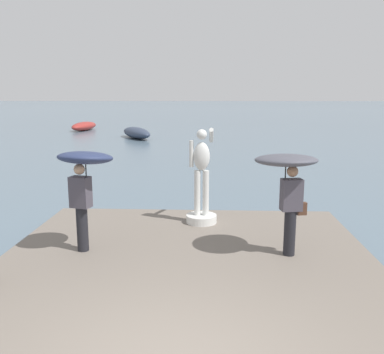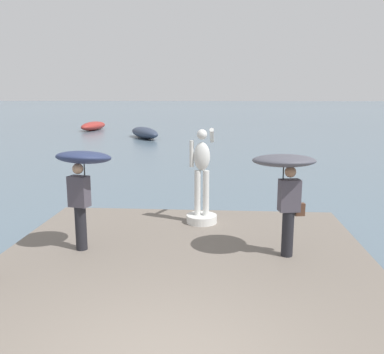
{
  "view_description": "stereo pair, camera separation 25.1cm",
  "coord_description": "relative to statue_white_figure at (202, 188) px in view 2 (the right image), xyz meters",
  "views": [
    {
      "loc": [
        0.43,
        -4.04,
        3.41
      ],
      "look_at": [
        0.0,
        5.39,
        1.55
      ],
      "focal_mm": 39.08,
      "sensor_mm": 36.0,
      "label": 1
    },
    {
      "loc": [
        0.68,
        -4.03,
        3.41
      ],
      "look_at": [
        0.0,
        5.39,
        1.55
      ],
      "focal_mm": 39.08,
      "sensor_mm": 36.0,
      "label": 2
    }
  ],
  "objects": [
    {
      "name": "onlooker_left",
      "position": [
        -2.19,
        -1.94,
        0.74
      ],
      "size": [
        1.29,
        1.3,
        2.03
      ],
      "color": "black",
      "rests_on": "pier"
    },
    {
      "name": "pier",
      "position": [
        -0.22,
        -3.75,
        -1.04
      ],
      "size": [
        7.09,
        9.69,
        0.4
      ],
      "primitive_type": "cube",
      "color": "#70665B",
      "rests_on": "ground"
    },
    {
      "name": "statue_white_figure",
      "position": [
        0.0,
        0.0,
        0.0
      ],
      "size": [
        0.73,
        0.93,
        2.27
      ],
      "color": "silver",
      "rests_on": "pier"
    },
    {
      "name": "boat_near",
      "position": [
        -12.22,
        30.86,
        -0.83
      ],
      "size": [
        1.97,
        4.94,
        0.82
      ],
      "color": "#9E2D28",
      "rests_on": "ground"
    },
    {
      "name": "boat_mid",
      "position": [
        -5.76,
        23.54,
        -0.81
      ],
      "size": [
        3.67,
        5.15,
        0.87
      ],
      "color": "#2D384C",
      "rests_on": "ground"
    },
    {
      "name": "onlooker_right",
      "position": [
        1.63,
        -1.98,
        0.74
      ],
      "size": [
        1.34,
        1.35,
        1.97
      ],
      "color": "black",
      "rests_on": "pier"
    },
    {
      "name": "ground_plane",
      "position": [
        -0.22,
        34.41,
        -1.24
      ],
      "size": [
        400.0,
        400.0,
        0.0
      ],
      "primitive_type": "plane",
      "color": "slate"
    }
  ]
}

